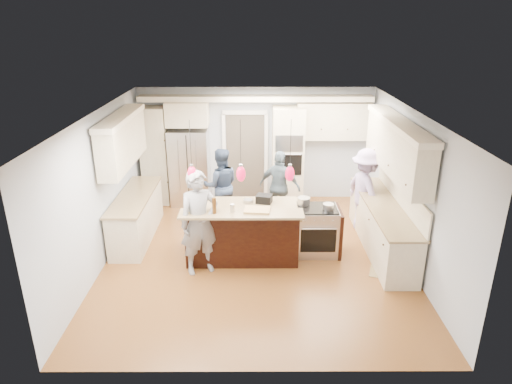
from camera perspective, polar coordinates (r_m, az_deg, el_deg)
ground_plane at (r=8.66m, az=0.01°, el=-7.96°), size 6.00×6.00×0.00m
room_shell at (r=7.94m, az=0.01°, el=3.59°), size 5.54×6.04×2.72m
refrigerator at (r=10.84m, az=-8.27°, el=3.12°), size 0.90×0.70×1.80m
oven_column at (r=10.71m, az=3.99°, el=4.48°), size 0.72×0.69×2.30m
back_upper_cabinets at (r=10.66m, az=-4.09°, el=7.28°), size 5.30×0.61×2.54m
right_counter_run at (r=8.83m, az=16.08°, el=-0.67°), size 0.64×3.10×2.51m
left_cabinets at (r=9.27m, az=-15.31°, el=0.44°), size 0.64×2.30×2.51m
kitchen_island at (r=8.50m, az=-1.67°, el=-4.86°), size 2.10×1.46×1.12m
island_range at (r=8.66m, az=7.73°, el=-4.75°), size 0.82×0.71×0.92m
pendant_lights at (r=7.46m, az=-1.90°, el=2.31°), size 1.75×0.15×1.03m
person_bar_end at (r=7.82m, az=-7.09°, el=-3.83°), size 0.80×0.68×1.86m
person_far_left at (r=9.80m, az=-4.42°, el=0.82°), size 0.88×0.74×1.64m
person_far_right at (r=9.80m, az=2.99°, el=0.66°), size 1.00×0.72×1.58m
person_range_side at (r=9.59m, az=13.56°, el=0.17°), size 1.00×1.29×1.76m
floor_rug at (r=8.65m, az=16.34°, el=-8.91°), size 0.90×1.09×0.01m
water_bottle at (r=7.75m, az=-8.49°, el=-1.29°), size 0.08×0.08×0.33m
beer_bottle_a at (r=7.67m, az=-7.29°, el=-1.73°), size 0.08×0.08×0.26m
beer_bottle_b at (r=7.72m, az=-7.40°, el=-1.68°), size 0.08×0.08×0.24m
beer_bottle_c at (r=7.63m, az=-5.25°, el=-1.72°), size 0.08×0.08×0.27m
drink_can at (r=7.70m, az=-2.98°, el=-2.01°), size 0.09×0.09×0.14m
cutting_board at (r=7.74m, az=0.14°, el=-2.26°), size 0.46×0.35×0.03m
pot_large at (r=8.55m, az=5.99°, el=-1.12°), size 0.23×0.23×0.14m
pot_small at (r=8.42m, az=9.03°, el=-1.79°), size 0.20×0.20×0.10m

